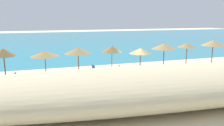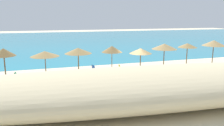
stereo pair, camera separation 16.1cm
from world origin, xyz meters
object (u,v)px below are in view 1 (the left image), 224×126
beach_umbrella_1 (45,54)px  lounge_chair_1 (11,80)px  beach_umbrella_4 (140,51)px  beach_umbrella_3 (112,49)px  lounge_chair_0 (89,73)px  beach_umbrella_6 (187,45)px  beach_umbrella_2 (78,51)px  beach_umbrella_7 (213,43)px  beach_umbrella_5 (164,46)px  cooler_box (202,70)px  beach_umbrella_0 (3,52)px  lounge_chair_2 (115,72)px

beach_umbrella_1 → lounge_chair_1: 3.45m
beach_umbrella_4 → lounge_chair_1: size_ratio=1.66×
beach_umbrella_1 → beach_umbrella_4: (9.28, 0.35, -0.21)m
beach_umbrella_3 → lounge_chair_0: (-2.50, -0.98, -1.98)m
lounge_chair_1 → beach_umbrella_6: bearing=-80.6°
beach_umbrella_2 → beach_umbrella_3: size_ratio=0.99×
beach_umbrella_7 → lounge_chair_0: size_ratio=1.77×
beach_umbrella_4 → beach_umbrella_6: size_ratio=0.89×
beach_umbrella_6 → beach_umbrella_5: bearing=-174.0°
beach_umbrella_1 → cooler_box: 15.35m
beach_umbrella_6 → beach_umbrella_1: bearing=-178.2°
lounge_chair_0 → beach_umbrella_3: bearing=-78.8°
lounge_chair_0 → beach_umbrella_0: bearing=73.7°
beach_umbrella_3 → lounge_chair_1: bearing=-173.4°
beach_umbrella_0 → lounge_chair_0: beach_umbrella_0 is taller
beach_umbrella_2 → beach_umbrella_6: 12.00m
beach_umbrella_5 → cooler_box: beach_umbrella_5 is taller
beach_umbrella_2 → lounge_chair_0: bearing=-41.8°
beach_umbrella_7 → beach_umbrella_1: bearing=-178.8°
beach_umbrella_2 → lounge_chair_2: size_ratio=1.62×
beach_umbrella_2 → lounge_chair_0: beach_umbrella_2 is taller
beach_umbrella_3 → beach_umbrella_5: size_ratio=0.98×
beach_umbrella_7 → lounge_chair_2: beach_umbrella_7 is taller
beach_umbrella_0 → beach_umbrella_3: (9.48, 0.23, -0.17)m
beach_umbrella_5 → beach_umbrella_7: size_ratio=0.95×
lounge_chair_2 → beach_umbrella_2: bearing=84.2°
beach_umbrella_7 → beach_umbrella_4: bearing=-179.8°
cooler_box → beach_umbrella_4: bearing=158.7°
lounge_chair_0 → cooler_box: (11.36, -1.21, -0.27)m
beach_umbrella_2 → lounge_chair_1: beach_umbrella_2 is taller
lounge_chair_0 → lounge_chair_2: lounge_chair_0 is taller
beach_umbrella_2 → cooler_box: bearing=-9.0°
lounge_chair_1 → cooler_box: bearing=-88.3°
cooler_box → lounge_chair_0: bearing=173.9°
beach_umbrella_4 → cooler_box: bearing=-21.3°
lounge_chair_0 → lounge_chair_2: bearing=-106.2°
beach_umbrella_2 → lounge_chair_1: (-5.69, -0.78, -2.05)m
beach_umbrella_3 → lounge_chair_0: bearing=-158.6°
beach_umbrella_2 → beach_umbrella_5: (8.96, 0.13, 0.03)m
beach_umbrella_6 → lounge_chair_0: beach_umbrella_6 is taller
beach_umbrella_6 → lounge_chair_1: bearing=-176.0°
beach_umbrella_2 → lounge_chair_1: 6.09m
beach_umbrella_2 → cooler_box: (12.17, -1.93, -2.28)m
beach_umbrella_4 → beach_umbrella_6: 5.64m
beach_umbrella_1 → lounge_chair_0: bearing=-10.5°
beach_umbrella_3 → lounge_chair_0: beach_umbrella_3 is taller
beach_umbrella_6 → lounge_chair_0: (-11.19, -1.17, -2.00)m
cooler_box → beach_umbrella_0: bearing=173.9°
beach_umbrella_0 → lounge_chair_2: 9.67m
beach_umbrella_0 → cooler_box: (18.34, -1.96, -2.42)m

